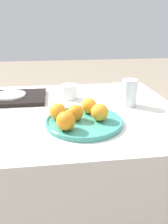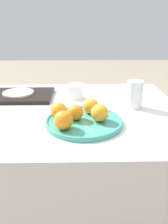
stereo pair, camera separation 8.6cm
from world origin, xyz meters
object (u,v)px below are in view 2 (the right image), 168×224
object	(u,v)px
side_plate	(18,93)
orange_1	(100,113)
orange_2	(91,106)
water_glass	(135,94)
fruit_platter	(84,121)
orange_0	(75,112)
orange_3	(64,120)
orange_4	(59,110)
serving_tray	(19,95)
cup_0	(76,91)
cup_3	(126,91)

from	to	relation	value
side_plate	orange_1	bearing A→B (deg)	-40.23
orange_2	orange_1	bearing A→B (deg)	-68.92
orange_1	water_glass	bearing A→B (deg)	45.34
fruit_platter	orange_0	size ratio (longest dim) A/B	4.88
orange_1	side_plate	bearing A→B (deg)	139.77
fruit_platter	orange_3	xyz separation A→B (m)	(-0.08, -0.07, 0.04)
orange_4	side_plate	xyz separation A→B (m)	(-0.25, 0.32, -0.02)
orange_0	orange_2	xyz separation A→B (m)	(0.06, 0.07, 0.00)
fruit_platter	side_plate	world-z (taller)	side_plate
orange_4	serving_tray	world-z (taller)	orange_4
fruit_platter	serving_tray	xyz separation A→B (m)	(-0.35, 0.34, -0.00)
orange_0	side_plate	world-z (taller)	orange_0
orange_1	side_plate	size ratio (longest dim) A/B	0.43
cup_0	orange_3	bearing A→B (deg)	-95.88
orange_3	fruit_platter	bearing A→B (deg)	44.09
water_glass	fruit_platter	bearing A→B (deg)	-143.88
serving_tray	cup_0	xyz separation A→B (m)	(0.31, -0.02, 0.03)
serving_tray	cup_3	xyz separation A→B (m)	(0.58, -0.00, 0.02)
water_glass	orange_2	bearing A→B (deg)	-154.28
fruit_platter	side_plate	bearing A→B (deg)	135.66
cup_3	orange_1	bearing A→B (deg)	-116.50
orange_1	orange_4	distance (m)	0.17
side_plate	cup_3	world-z (taller)	cup_3
orange_0	orange_3	size ratio (longest dim) A/B	0.90
orange_2	orange_4	xyz separation A→B (m)	(-0.13, -0.05, 0.00)
orange_0	orange_2	distance (m)	0.09
orange_0	cup_3	bearing A→B (deg)	51.03
orange_1	orange_4	size ratio (longest dim) A/B	1.03
orange_3	orange_1	bearing A→B (deg)	26.09
fruit_platter	orange_2	size ratio (longest dim) A/B	4.65
fruit_platter	orange_0	xyz separation A→B (m)	(-0.03, 0.01, 0.04)
orange_2	cup_3	bearing A→B (deg)	52.48
orange_2	side_plate	xyz separation A→B (m)	(-0.38, 0.27, -0.02)
orange_0	serving_tray	distance (m)	0.46
orange_1	cup_0	size ratio (longest dim) A/B	0.82
side_plate	cup_3	xyz separation A→B (m)	(0.58, -0.00, 0.01)
orange_1	cup_3	size ratio (longest dim) A/B	0.94
orange_1	water_glass	distance (m)	0.26
cup_0	orange_4	bearing A→B (deg)	-102.92
orange_4	orange_2	bearing A→B (deg)	20.59
orange_0	orange_3	world-z (taller)	orange_3
cup_0	water_glass	bearing A→B (deg)	-26.61
water_glass	cup_0	bearing A→B (deg)	153.39
water_glass	cup_3	world-z (taller)	water_glass
orange_1	orange_3	bearing A→B (deg)	-153.91
orange_0	serving_tray	xyz separation A→B (m)	(-0.31, 0.33, -0.04)
serving_tray	cup_0	distance (m)	0.32
orange_2	water_glass	bearing A→B (deg)	25.72
serving_tray	orange_0	bearing A→B (deg)	-46.58
orange_4	cup_3	xyz separation A→B (m)	(0.34, 0.31, -0.02)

